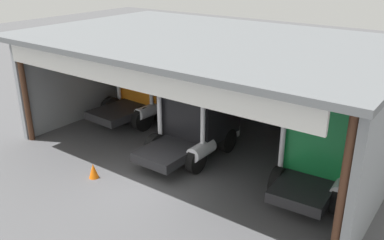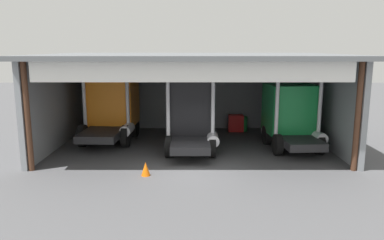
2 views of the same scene
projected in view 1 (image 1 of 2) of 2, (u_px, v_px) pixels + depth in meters
name	position (u px, v px, depth m)	size (l,w,h in m)	color
ground_plane	(141.00, 187.00, 14.37)	(80.00, 80.00, 0.00)	#4C4C4F
workshop_shed	(221.00, 66.00, 16.92)	(14.49, 9.55, 4.71)	gray
truck_orange_left_bay	(149.00, 78.00, 20.17)	(2.76, 4.99, 3.77)	orange
truck_black_right_bay	(198.00, 109.00, 16.35)	(2.48, 4.60, 3.54)	black
truck_green_center_bay	(324.00, 142.00, 13.84)	(2.65, 4.38, 3.67)	#197F3D
oil_drum	(309.00, 128.00, 18.24)	(0.58, 0.58, 0.90)	#197233
tool_cart	(299.00, 125.00, 18.42)	(0.90, 0.60, 1.00)	red
traffic_cone	(93.00, 171.00, 14.91)	(0.36, 0.36, 0.56)	orange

